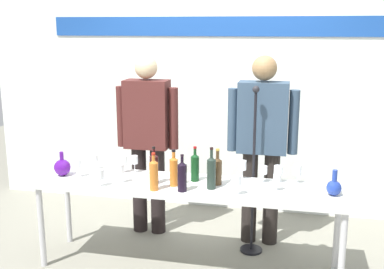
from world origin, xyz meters
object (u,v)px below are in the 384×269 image
wine_glass_right_5 (278,170)px  wine_bottle_3 (154,174)px  wine_glass_left_0 (78,165)px  wine_glass_left_3 (100,174)px  wine_glass_left_5 (123,161)px  wine_glass_left_4 (134,160)px  wine_glass_right_3 (277,179)px  decanter_blue_right (334,187)px  wine_glass_right_2 (243,166)px  wine_bottle_4 (154,168)px  display_table (188,191)px  microphone_stand (253,199)px  wine_bottle_0 (174,170)px  wine_glass_left_2 (95,159)px  decanter_blue_left (62,167)px  wine_glass_left_1 (121,170)px  wine_bottle_2 (211,172)px  wine_bottle_1 (217,170)px  wine_glass_right_0 (297,170)px  wine_bottle_5 (195,166)px  presenter_left (147,134)px  wine_bottle_6 (182,176)px  presenter_right (262,138)px  wine_glass_right_1 (263,171)px

wine_glass_right_5 → wine_bottle_3: bearing=-156.7°
wine_glass_left_0 → wine_glass_left_3: (0.28, -0.18, -0.01)m
wine_glass_left_0 → wine_glass_left_5: (0.33, 0.21, -0.01)m
wine_glass_left_4 → wine_glass_right_3: bearing=-9.1°
decanter_blue_right → wine_glass_right_2: bearing=161.3°
wine_bottle_4 → display_table: bearing=9.5°
wine_glass_left_3 → microphone_stand: size_ratio=0.09×
decanter_blue_right → wine_glass_right_3: size_ratio=1.51×
wine_glass_right_2 → decanter_blue_right: bearing=-18.7°
wine_bottle_0 → wine_glass_left_2: bearing=161.0°
wine_glass_right_3 → wine_glass_left_0: bearing=-179.0°
decanter_blue_left → wine_glass_left_1: 0.56m
wine_bottle_2 → wine_glass_left_2: (-1.10, 0.28, -0.04)m
wine_bottle_1 → wine_glass_left_5: bearing=170.7°
display_table → wine_bottle_2: bearing=-17.9°
wine_glass_right_0 → wine_glass_right_2: 0.44m
wine_bottle_4 → wine_glass_left_2: 0.68m
decanter_blue_right → wine_glass_left_2: size_ratio=1.45×
wine_bottle_3 → wine_bottle_5: size_ratio=1.03×
wine_glass_left_0 → wine_glass_right_5: size_ratio=1.07×
presenter_left → wine_glass_left_3: bearing=-98.8°
wine_glass_left_1 → microphone_stand: (1.03, 0.50, -0.35)m
wine_bottle_1 → wine_glass_right_3: bearing=-4.6°
wine_glass_left_1 → wine_glass_right_2: bearing=18.3°
decanter_blue_right → wine_glass_right_2: (-0.72, 0.24, 0.05)m
wine_bottle_4 → wine_glass_left_5: bearing=147.0°
wine_bottle_4 → wine_bottle_6: 0.29m
wine_bottle_0 → wine_glass_left_2: 0.85m
presenter_right → wine_bottle_6: (-0.55, -0.80, -0.14)m
wine_bottle_3 → wine_glass_right_2: wine_bottle_3 is taller
microphone_stand → wine_bottle_6: bearing=-130.3°
display_table → microphone_stand: (0.49, 0.41, -0.18)m
wine_glass_right_1 → wine_glass_left_1: bearing=-166.9°
wine_bottle_4 → wine_glass_right_1: size_ratio=2.22×
presenter_left → microphone_stand: bearing=-11.7°
wine_glass_left_4 → display_table: bearing=-21.1°
wine_glass_right_0 → wine_glass_left_2: bearing=-179.7°
wine_glass_left_2 → wine_glass_right_1: wine_glass_right_1 is taller
wine_bottle_1 → wine_bottle_3: size_ratio=0.99×
presenter_right → wine_glass_right_0: 0.54m
presenter_left → wine_bottle_6: presenter_left is taller
wine_bottle_4 → microphone_stand: (0.76, 0.46, -0.37)m
wine_glass_left_2 → wine_glass_right_1: (1.49, -0.03, 0.00)m
wine_bottle_4 → wine_glass_left_3: wine_bottle_4 is taller
wine_glass_left_0 → wine_glass_left_3: 0.33m
wine_glass_left_3 → wine_glass_right_0: 1.59m
decanter_blue_right → wine_bottle_3: 1.37m
wine_glass_left_1 → wine_glass_right_2: (0.96, 0.32, 0.00)m
wine_bottle_2 → wine_bottle_5: 0.23m
wine_bottle_2 → wine_glass_right_1: (0.39, 0.24, -0.04)m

